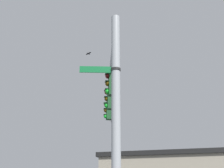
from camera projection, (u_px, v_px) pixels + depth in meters
The scene contains 7 objects.
signal_pole at pixel (116, 125), 9.19m from camera, with size 0.29×0.29×7.76m, color #ADB2B7.
mast_arm at pixel (111, 75), 14.09m from camera, with size 0.20×0.20×8.01m, color #ADB2B7.
traffic_light_nearest_pole at pixel (112, 84), 12.92m from camera, with size 0.54×0.49×1.31m.
traffic_light_mid_inner at pixel (110, 99), 14.98m from camera, with size 0.54×0.49×1.31m.
traffic_light_mid_outer at pixel (109, 110), 17.04m from camera, with size 0.54×0.49×1.31m.
street_name_sign at pixel (106, 70), 9.82m from camera, with size 0.33×1.35×0.22m.
bird_flying at pixel (88, 54), 16.49m from camera, with size 0.35×0.28×0.07m.
Camera 1 is at (-8.95, 1.43, 1.88)m, focal length 47.85 mm.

